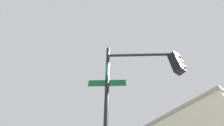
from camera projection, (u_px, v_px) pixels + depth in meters
The scene contains 1 object.
traffic_signal_near at pixel (143, 84), 4.51m from camera, with size 1.96×2.45×5.78m.
Camera 1 is at (-4.01, -8.65, 1.15)m, focal length 25.15 mm.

